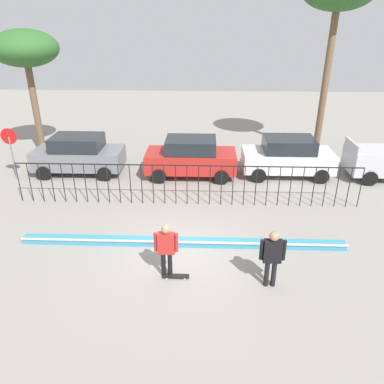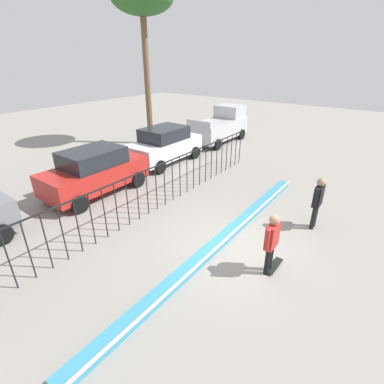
{
  "view_description": "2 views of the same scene",
  "coord_description": "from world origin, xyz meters",
  "px_view_note": "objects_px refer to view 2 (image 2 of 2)",
  "views": [
    {
      "loc": [
        0.74,
        -10.24,
        7.07
      ],
      "look_at": [
        0.26,
        2.08,
        1.27
      ],
      "focal_mm": 34.76,
      "sensor_mm": 36.0,
      "label": 1
    },
    {
      "loc": [
        -6.44,
        -3.17,
        5.26
      ],
      "look_at": [
        0.3,
        1.83,
        1.28
      ],
      "focal_mm": 26.74,
      "sensor_mm": 36.0,
      "label": 2
    }
  ],
  "objects_px": {
    "skateboard": "(274,266)",
    "parked_car_white": "(165,145)",
    "skateboarder": "(272,239)",
    "pickup_truck": "(220,126)",
    "camera_operator": "(318,199)",
    "palm_tree_tall": "(142,0)",
    "parked_car_red": "(95,171)"
  },
  "relations": [
    {
      "from": "skateboard",
      "to": "parked_car_white",
      "type": "height_order",
      "value": "parked_car_white"
    },
    {
      "from": "skateboarder",
      "to": "pickup_truck",
      "type": "relative_size",
      "value": 0.37
    },
    {
      "from": "skateboard",
      "to": "camera_operator",
      "type": "relative_size",
      "value": 0.44
    },
    {
      "from": "camera_operator",
      "to": "palm_tree_tall",
      "type": "relative_size",
      "value": 0.2
    },
    {
      "from": "skateboard",
      "to": "pickup_truck",
      "type": "bearing_deg",
      "value": 23.1
    },
    {
      "from": "camera_operator",
      "to": "parked_car_white",
      "type": "height_order",
      "value": "parked_car_white"
    },
    {
      "from": "parked_car_white",
      "to": "pickup_truck",
      "type": "bearing_deg",
      "value": -2.14
    },
    {
      "from": "skateboarder",
      "to": "palm_tree_tall",
      "type": "xyz_separation_m",
      "value": [
        7.37,
        11.42,
        7.04
      ]
    },
    {
      "from": "pickup_truck",
      "to": "palm_tree_tall",
      "type": "height_order",
      "value": "palm_tree_tall"
    },
    {
      "from": "pickup_truck",
      "to": "palm_tree_tall",
      "type": "distance_m",
      "value": 8.47
    },
    {
      "from": "camera_operator",
      "to": "pickup_truck",
      "type": "relative_size",
      "value": 0.38
    },
    {
      "from": "skateboarder",
      "to": "parked_car_white",
      "type": "relative_size",
      "value": 0.41
    },
    {
      "from": "camera_operator",
      "to": "parked_car_white",
      "type": "bearing_deg",
      "value": -89.54
    },
    {
      "from": "skateboarder",
      "to": "skateboard",
      "type": "height_order",
      "value": "skateboarder"
    },
    {
      "from": "skateboarder",
      "to": "parked_car_white",
      "type": "bearing_deg",
      "value": 27.41
    },
    {
      "from": "palm_tree_tall",
      "to": "parked_car_red",
      "type": "bearing_deg",
      "value": -152.91
    },
    {
      "from": "skateboard",
      "to": "parked_car_red",
      "type": "bearing_deg",
      "value": 74.04
    },
    {
      "from": "skateboard",
      "to": "palm_tree_tall",
      "type": "relative_size",
      "value": 0.09
    },
    {
      "from": "parked_car_red",
      "to": "palm_tree_tall",
      "type": "bearing_deg",
      "value": 30.32
    },
    {
      "from": "camera_operator",
      "to": "palm_tree_tall",
      "type": "distance_m",
      "value": 14.36
    },
    {
      "from": "pickup_truck",
      "to": "parked_car_white",
      "type": "bearing_deg",
      "value": 174.84
    },
    {
      "from": "camera_operator",
      "to": "parked_car_red",
      "type": "xyz_separation_m",
      "value": [
        -2.61,
        8.18,
        -0.11
      ]
    },
    {
      "from": "skateboarder",
      "to": "skateboard",
      "type": "distance_m",
      "value": 1.04
    },
    {
      "from": "skateboard",
      "to": "pickup_truck",
      "type": "distance_m",
      "value": 13.08
    },
    {
      "from": "parked_car_white",
      "to": "pickup_truck",
      "type": "height_order",
      "value": "pickup_truck"
    },
    {
      "from": "camera_operator",
      "to": "parked_car_white",
      "type": "xyz_separation_m",
      "value": [
        2.06,
        8.45,
        -0.11
      ]
    },
    {
      "from": "camera_operator",
      "to": "palm_tree_tall",
      "type": "bearing_deg",
      "value": -96.19
    },
    {
      "from": "parked_car_white",
      "to": "palm_tree_tall",
      "type": "distance_m",
      "value": 8.18
    },
    {
      "from": "camera_operator",
      "to": "palm_tree_tall",
      "type": "xyz_separation_m",
      "value": [
        4.36,
        11.75,
        7.01
      ]
    },
    {
      "from": "palm_tree_tall",
      "to": "skateboard",
      "type": "bearing_deg",
      "value": -121.67
    },
    {
      "from": "skateboarder",
      "to": "camera_operator",
      "type": "distance_m",
      "value": 3.03
    },
    {
      "from": "skateboarder",
      "to": "parked_car_red",
      "type": "height_order",
      "value": "parked_car_red"
    }
  ]
}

